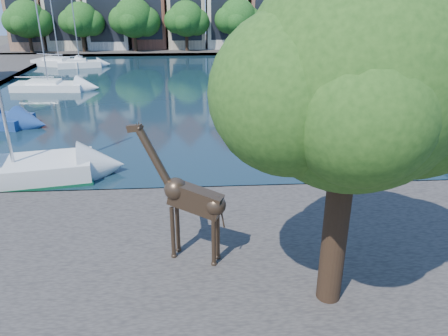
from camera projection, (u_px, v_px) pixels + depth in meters
The scene contains 24 objects.
ground at pixel (137, 197), 22.82m from camera, with size 160.00×160.00×0.00m, color #38332B.
water_basin at pixel (165, 92), 44.86m from camera, with size 38.00×50.00×0.08m, color black.
near_quay at pixel (115, 275), 16.28m from camera, with size 50.00×14.00×0.50m, color #433E3A.
far_quay at pixel (176, 48), 74.19m from camera, with size 60.00×16.00×0.50m, color #433E3A.
right_quay at pixel (401, 86), 46.28m from camera, with size 14.00×52.00×0.50m, color #433E3A.
plane_tree at pixel (356, 86), 12.01m from camera, with size 8.32×6.40×10.62m.
townhouse_west_end at pixel (30, 4), 70.02m from camera, with size 5.44×9.18×14.93m.
townhouse_west_inner at pixel (109, 3), 70.78m from camera, with size 6.43×9.18×15.15m.
townhouse_east_inner at pixel (186, 1), 71.38m from camera, with size 5.94×9.18×15.79m.
townhouse_east_end at pixel (265, 4), 72.41m from camera, with size 5.44×9.18×14.43m.
far_tree_far_west at pixel (28, 20), 65.88m from camera, with size 7.28×5.60×7.68m.
far_tree_west at pixel (81, 21), 66.41m from camera, with size 6.76×5.20×7.36m.
far_tree_mid_west at pixel (134, 19), 66.81m from camera, with size 7.80×6.00×8.00m.
far_tree_mid_east at pixel (187, 20), 67.35m from camera, with size 7.02×5.40×7.52m.
far_tree_east at pixel (238, 19), 67.79m from camera, with size 7.54×5.80×7.84m.
far_tree_far_east at pixel (289, 20), 68.34m from camera, with size 6.76×5.20×7.36m.
giraffe_statue at pixel (188, 198), 15.98m from camera, with size 3.49×1.70×5.18m.
sailboat_left_c at pixel (49, 85), 45.13m from camera, with size 7.36×2.98×11.92m.
sailboat_left_d at pixel (80, 63), 57.48m from camera, with size 5.73×3.01×9.35m.
sailboat_left_e at pixel (59, 61), 58.52m from camera, with size 7.66×4.93×11.06m.
sailboat_right_a at pixel (330, 137), 29.52m from camera, with size 6.04×3.10×11.53m.
sailboat_right_b at pixel (285, 89), 43.03m from camera, with size 8.03×3.67×13.26m.
sailboat_right_c at pixel (298, 78), 48.14m from camera, with size 6.25×3.11×10.56m.
sailboat_right_d at pixel (275, 69), 53.92m from camera, with size 4.60×2.64×8.33m.
Camera 1 is at (3.20, -20.68, 10.28)m, focal length 35.00 mm.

